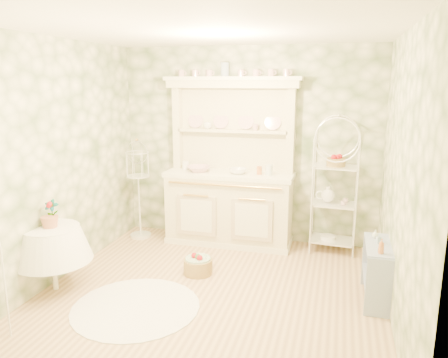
% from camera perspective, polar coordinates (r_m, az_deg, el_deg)
% --- Properties ---
extents(floor, '(3.60, 3.60, 0.00)m').
position_cam_1_polar(floor, '(4.86, -1.58, -14.64)').
color(floor, tan).
rests_on(floor, ground).
extents(ceiling, '(3.60, 3.60, 0.00)m').
position_cam_1_polar(ceiling, '(4.35, -1.81, 18.89)').
color(ceiling, white).
rests_on(ceiling, floor).
extents(wall_left, '(3.60, 3.60, 0.00)m').
position_cam_1_polar(wall_left, '(5.21, -21.03, 2.11)').
color(wall_left, '#EBE3C6').
rests_on(wall_left, floor).
extents(wall_right, '(3.60, 3.60, 0.00)m').
position_cam_1_polar(wall_right, '(4.26, 22.17, -0.17)').
color(wall_right, '#EBE3C6').
rests_on(wall_right, floor).
extents(wall_back, '(3.60, 3.60, 0.00)m').
position_cam_1_polar(wall_back, '(6.13, 3.16, 4.39)').
color(wall_back, '#EBE3C6').
rests_on(wall_back, floor).
extents(wall_front, '(3.60, 3.60, 0.00)m').
position_cam_1_polar(wall_front, '(2.79, -12.42, -5.98)').
color(wall_front, '#EBE3C6').
rests_on(wall_front, floor).
extents(kitchen_dresser, '(1.87, 0.61, 2.29)m').
position_cam_1_polar(kitchen_dresser, '(5.94, 0.69, 2.14)').
color(kitchen_dresser, '#EDE8C0').
rests_on(kitchen_dresser, floor).
extents(bakers_rack, '(0.55, 0.41, 1.66)m').
position_cam_1_polar(bakers_rack, '(5.88, 14.22, -1.50)').
color(bakers_rack, white).
rests_on(bakers_rack, floor).
extents(side_shelf, '(0.36, 0.78, 0.65)m').
position_cam_1_polar(side_shelf, '(4.84, 19.30, -11.26)').
color(side_shelf, '#95A6C6').
rests_on(side_shelf, floor).
extents(round_table, '(0.73, 0.73, 0.76)m').
position_cam_1_polar(round_table, '(5.12, -21.43, -9.40)').
color(round_table, white).
rests_on(round_table, floor).
extents(birdcage_stand, '(0.37, 0.37, 1.49)m').
position_cam_1_polar(birdcage_stand, '(6.36, -11.09, -1.07)').
color(birdcage_stand, white).
rests_on(birdcage_stand, floor).
extents(floor_basket, '(0.40, 0.40, 0.20)m').
position_cam_1_polar(floor_basket, '(5.26, -3.40, -11.20)').
color(floor_basket, '#A2854A').
rests_on(floor_basket, floor).
extents(lace_rug, '(1.67, 1.67, 0.01)m').
position_cam_1_polar(lace_rug, '(4.66, -11.43, -16.07)').
color(lace_rug, white).
rests_on(lace_rug, floor).
extents(bowl_floral, '(0.42, 0.42, 0.08)m').
position_cam_1_polar(bowl_floral, '(6.03, -3.34, 1.05)').
color(bowl_floral, white).
rests_on(bowl_floral, kitchen_dresser).
extents(bowl_white, '(0.30, 0.30, 0.07)m').
position_cam_1_polar(bowl_white, '(5.88, 1.83, 0.76)').
color(bowl_white, white).
rests_on(bowl_white, kitchen_dresser).
extents(cup_left, '(0.12, 0.12, 0.09)m').
position_cam_1_polar(cup_left, '(6.12, -2.15, 6.85)').
color(cup_left, white).
rests_on(cup_left, kitchen_dresser).
extents(cup_right, '(0.09, 0.09, 0.08)m').
position_cam_1_polar(cup_right, '(5.96, 4.11, 6.66)').
color(cup_right, white).
rests_on(cup_right, kitchen_dresser).
extents(potted_geranium, '(0.17, 0.13, 0.29)m').
position_cam_1_polar(potted_geranium, '(5.01, -21.53, -4.22)').
color(potted_geranium, '#3F7238').
rests_on(potted_geranium, round_table).
extents(bottle_amber, '(0.08, 0.08, 0.15)m').
position_cam_1_polar(bottle_amber, '(4.47, 19.86, -8.36)').
color(bottle_amber, '#BC6E36').
rests_on(bottle_amber, side_shelf).
extents(bottle_blue, '(0.06, 0.06, 0.10)m').
position_cam_1_polar(bottle_blue, '(4.75, 19.56, -7.46)').
color(bottle_blue, '#93AABD').
rests_on(bottle_blue, side_shelf).
extents(bottle_glass, '(0.08, 0.08, 0.09)m').
position_cam_1_polar(bottle_glass, '(4.89, 19.14, -6.93)').
color(bottle_glass, silver).
rests_on(bottle_glass, side_shelf).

